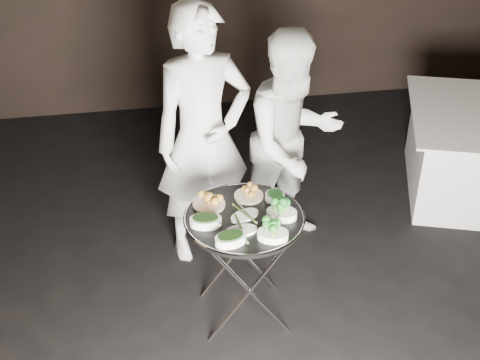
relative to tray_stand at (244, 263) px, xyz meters
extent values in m
cylinder|color=silver|center=(0.00, -0.20, -0.05)|extent=(0.53, 0.02, 0.77)
cylinder|color=silver|center=(0.00, -0.20, -0.05)|extent=(0.53, 0.02, 0.77)
cylinder|color=silver|center=(0.00, 0.20, -0.05)|extent=(0.53, 0.02, 0.77)
cylinder|color=silver|center=(0.00, 0.20, -0.05)|extent=(0.53, 0.02, 0.77)
cylinder|color=silver|center=(-0.22, 0.00, 0.30)|extent=(0.02, 0.44, 0.02)
cylinder|color=silver|center=(0.22, 0.00, 0.30)|extent=(0.02, 0.44, 0.02)
cylinder|color=black|center=(0.00, 0.00, 0.34)|extent=(0.71, 0.71, 0.03)
torus|color=silver|center=(0.00, 0.00, 0.35)|extent=(0.73, 0.73, 0.02)
cylinder|color=beige|center=(-0.19, 0.15, 0.36)|extent=(0.20, 0.20, 0.02)
cylinder|color=beige|center=(0.06, 0.20, 0.36)|extent=(0.18, 0.18, 0.02)
cylinder|color=white|center=(0.22, 0.14, 0.38)|extent=(0.12, 0.12, 0.04)
cylinder|color=silver|center=(-0.18, 0.16, 0.40)|extent=(0.11, 0.14, 0.01)
cylinder|color=silver|center=(0.05, 0.21, 0.40)|extent=(0.07, 0.16, 0.01)
cylinder|color=silver|center=(0.23, 0.13, 0.40)|extent=(0.05, 0.17, 0.01)
cylinder|color=silver|center=(-0.22, -0.05, 0.40)|extent=(0.14, 0.11, 0.01)
cylinder|color=silver|center=(0.22, -0.05, 0.40)|extent=(0.11, 0.14, 0.01)
cylinder|color=silver|center=(0.00, 0.01, 0.40)|extent=(0.06, 0.16, 0.01)
imported|color=white|center=(-0.15, 0.73, 0.50)|extent=(0.76, 0.60, 1.86)
imported|color=white|center=(0.47, 0.75, 0.38)|extent=(0.96, 0.86, 1.63)
camera|label=1|loc=(-0.55, -3.13, 2.70)|focal=50.00mm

